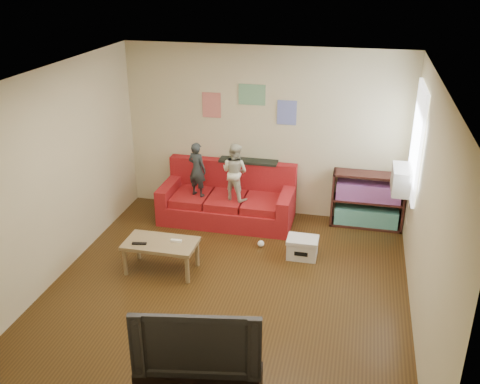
% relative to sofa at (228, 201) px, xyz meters
% --- Properties ---
extents(room_shell, '(4.52, 5.02, 2.72)m').
position_rel_sofa_xyz_m(room_shell, '(0.48, -2.07, 1.04)').
color(room_shell, '#442C10').
rests_on(room_shell, ground).
extents(sofa, '(2.09, 0.96, 0.92)m').
position_rel_sofa_xyz_m(sofa, '(0.00, 0.00, 0.00)').
color(sofa, '#A3181C').
rests_on(sofa, ground).
extents(child_a, '(0.37, 0.31, 0.87)m').
position_rel_sofa_xyz_m(child_a, '(-0.45, -0.17, 0.57)').
color(child_a, '#272D2F').
rests_on(child_a, sofa).
extents(child_b, '(0.53, 0.48, 0.90)m').
position_rel_sofa_xyz_m(child_b, '(0.15, -0.17, 0.58)').
color(child_b, beige).
rests_on(child_b, sofa).
extents(coffee_table, '(0.96, 0.53, 0.43)m').
position_rel_sofa_xyz_m(coffee_table, '(-0.49, -1.74, 0.06)').
color(coffee_table, '#907851').
rests_on(coffee_table, ground).
extents(remote, '(0.20, 0.08, 0.02)m').
position_rel_sofa_xyz_m(remote, '(-0.74, -1.86, 0.13)').
color(remote, black).
rests_on(remote, coffee_table).
extents(game_controller, '(0.15, 0.05, 0.03)m').
position_rel_sofa_xyz_m(game_controller, '(-0.29, -1.69, 0.14)').
color(game_controller, white).
rests_on(game_controller, coffee_table).
extents(bookshelf, '(1.10, 0.33, 0.88)m').
position_rel_sofa_xyz_m(bookshelf, '(2.17, 0.23, 0.08)').
color(bookshelf, '#3C1B16').
rests_on(bookshelf, ground).
extents(window, '(0.04, 1.08, 1.48)m').
position_rel_sofa_xyz_m(window, '(2.70, -0.42, 1.33)').
color(window, white).
rests_on(window, room_shell).
extents(ac_unit, '(0.28, 0.55, 0.35)m').
position_rel_sofa_xyz_m(ac_unit, '(2.58, -0.42, 0.77)').
color(ac_unit, '#B7B2A3').
rests_on(ac_unit, window).
extents(artwork_left, '(0.30, 0.01, 0.40)m').
position_rel_sofa_xyz_m(artwork_left, '(-0.37, 0.41, 1.44)').
color(artwork_left, '#D87266').
rests_on(artwork_left, room_shell).
extents(artwork_center, '(0.42, 0.01, 0.32)m').
position_rel_sofa_xyz_m(artwork_center, '(0.28, 0.41, 1.64)').
color(artwork_center, '#72B27F').
rests_on(artwork_center, room_shell).
extents(artwork_right, '(0.30, 0.01, 0.38)m').
position_rel_sofa_xyz_m(artwork_right, '(0.83, 0.41, 1.39)').
color(artwork_right, '#727FCC').
rests_on(artwork_right, room_shell).
extents(file_box, '(0.43, 0.33, 0.30)m').
position_rel_sofa_xyz_m(file_box, '(1.31, -0.97, -0.16)').
color(file_box, white).
rests_on(file_box, ground).
extents(television, '(1.16, 0.35, 0.67)m').
position_rel_sofa_xyz_m(television, '(0.70, -3.91, 0.45)').
color(television, black).
rests_on(television, tv_stand).
extents(tissue, '(0.12, 0.12, 0.10)m').
position_rel_sofa_xyz_m(tissue, '(0.69, -0.81, -0.26)').
color(tissue, white).
rests_on(tissue, ground).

